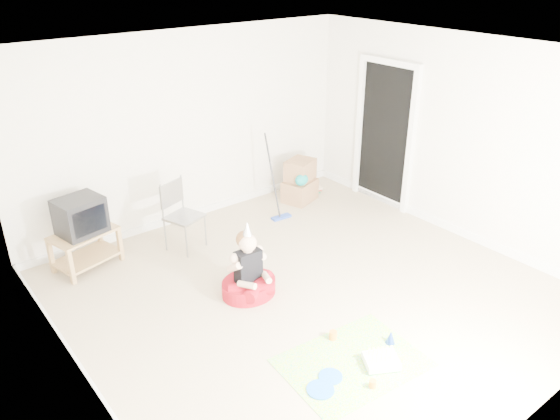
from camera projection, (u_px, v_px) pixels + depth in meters
ground at (309, 292)px, 6.14m from camera, size 5.00×5.00×0.00m
doorway_recess at (385, 136)px, 7.93m from camera, size 0.02×0.90×2.05m
tv_stand at (86, 246)px, 6.52m from camera, size 0.83×0.63×0.46m
crt_tv at (80, 216)px, 6.35m from camera, size 0.58×0.51×0.43m
folding_chair at (184, 217)px, 6.86m from camera, size 0.52×0.51×0.91m
cardboard_boxes at (300, 182)px, 8.26m from camera, size 0.60×0.54×0.63m
floor_mop at (281, 202)px, 7.71m from camera, size 0.30×0.40×1.18m
book_pile at (313, 188)px, 8.69m from camera, size 0.28×0.31×0.09m
seated_woman at (249, 279)px, 6.02m from camera, size 0.64×0.64×0.90m
party_mat at (352, 362)px, 5.08m from camera, size 1.37×1.05×0.01m
birthday_cake at (381, 362)px, 5.03m from camera, size 0.39×0.36×0.15m
blue_plate_near at (330, 376)px, 4.90m from camera, size 0.30×0.30×0.01m
blue_plate_far at (320, 389)px, 4.75m from camera, size 0.33×0.33×0.01m
orange_cup_near at (333, 335)px, 5.37m from camera, size 0.08×0.08×0.09m
orange_cup_far at (373, 384)px, 4.78m from camera, size 0.08×0.08×0.07m
blue_party_hat at (391, 337)px, 5.30m from camera, size 0.10×0.10×0.14m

